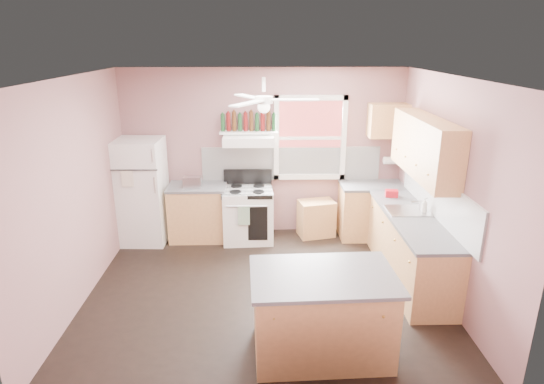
{
  "coord_description": "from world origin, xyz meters",
  "views": [
    {
      "loc": [
        -0.03,
        -5.19,
        3.09
      ],
      "look_at": [
        0.1,
        0.3,
        1.25
      ],
      "focal_mm": 30.0,
      "sensor_mm": 36.0,
      "label": 1
    }
  ],
  "objects_px": {
    "refrigerator": "(142,192)",
    "toaster": "(192,182)",
    "island": "(322,315)",
    "stove": "(248,215)",
    "cart": "(316,219)"
  },
  "relations": [
    {
      "from": "island",
      "to": "refrigerator",
      "type": "bearing_deg",
      "value": 128.78
    },
    {
      "from": "stove",
      "to": "island",
      "type": "height_order",
      "value": "same"
    },
    {
      "from": "refrigerator",
      "to": "cart",
      "type": "height_order",
      "value": "refrigerator"
    },
    {
      "from": "toaster",
      "to": "stove",
      "type": "xyz_separation_m",
      "value": [
        0.85,
        0.02,
        -0.56
      ]
    },
    {
      "from": "toaster",
      "to": "refrigerator",
      "type": "bearing_deg",
      "value": 178.46
    },
    {
      "from": "toaster",
      "to": "island",
      "type": "xyz_separation_m",
      "value": [
        1.68,
        -2.81,
        -0.56
      ]
    },
    {
      "from": "toaster",
      "to": "island",
      "type": "height_order",
      "value": "toaster"
    },
    {
      "from": "refrigerator",
      "to": "stove",
      "type": "relative_size",
      "value": 1.93
    },
    {
      "from": "refrigerator",
      "to": "toaster",
      "type": "relative_size",
      "value": 5.94
    },
    {
      "from": "refrigerator",
      "to": "cart",
      "type": "distance_m",
      "value": 2.84
    },
    {
      "from": "refrigerator",
      "to": "cart",
      "type": "relative_size",
      "value": 2.94
    },
    {
      "from": "refrigerator",
      "to": "toaster",
      "type": "bearing_deg",
      "value": -0.21
    },
    {
      "from": "cart",
      "to": "refrigerator",
      "type": "bearing_deg",
      "value": 169.89
    },
    {
      "from": "stove",
      "to": "island",
      "type": "distance_m",
      "value": 2.95
    },
    {
      "from": "stove",
      "to": "cart",
      "type": "distance_m",
      "value": 1.14
    }
  ]
}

